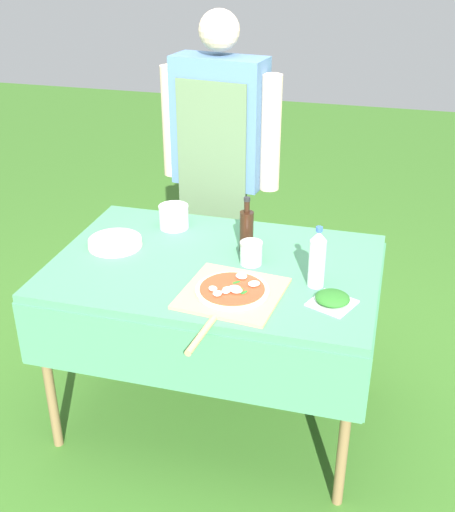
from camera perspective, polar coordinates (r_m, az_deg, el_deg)
ground_plane at (r=3.13m, az=-0.98°, el=-13.53°), size 12.00×12.00×0.00m
prep_table at (r=2.72m, az=-1.10°, el=-2.10°), size 1.37×0.93×0.79m
person_cook at (r=3.32m, az=-0.70°, el=9.06°), size 0.64×0.26×1.71m
pizza_on_peel at (r=2.44m, az=0.32°, el=-3.31°), size 0.40×0.62×0.05m
oil_bottle at (r=2.74m, az=1.70°, el=2.32°), size 0.06×0.06×0.25m
water_bottle at (r=2.49m, az=7.98°, el=-0.22°), size 0.07×0.07×0.25m
herb_container at (r=2.42m, az=9.31°, el=-3.79°), size 0.20×0.20×0.04m
mixing_tub at (r=2.99m, az=-4.79°, el=3.51°), size 0.14×0.14×0.11m
plate_stack at (r=2.86m, az=-9.96°, el=1.19°), size 0.24×0.24×0.03m
sauce_jar at (r=2.66m, az=2.11°, el=0.17°), size 0.09×0.09×0.10m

